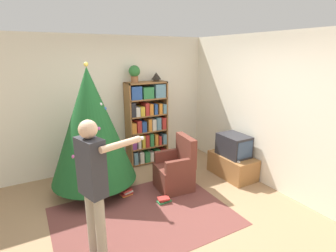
{
  "coord_description": "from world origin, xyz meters",
  "views": [
    {
      "loc": [
        -1.64,
        -2.82,
        2.27
      ],
      "look_at": [
        0.49,
        0.98,
        1.05
      ],
      "focal_mm": 28.0,
      "sensor_mm": 36.0,
      "label": 1
    }
  ],
  "objects_px": {
    "armchair": "(176,171)",
    "potted_plant": "(134,73)",
    "standing_person": "(93,182)",
    "table_lamp": "(156,76)",
    "christmas_tree": "(91,126)",
    "bookshelf": "(147,123)",
    "television": "(234,145)"
  },
  "relations": [
    {
      "from": "armchair",
      "to": "potted_plant",
      "type": "bearing_deg",
      "value": -166.59
    },
    {
      "from": "armchair",
      "to": "standing_person",
      "type": "bearing_deg",
      "value": -52.82
    },
    {
      "from": "potted_plant",
      "to": "table_lamp",
      "type": "xyz_separation_m",
      "value": [
        0.47,
        0.0,
        -0.09
      ]
    },
    {
      "from": "christmas_tree",
      "to": "armchair",
      "type": "distance_m",
      "value": 1.6
    },
    {
      "from": "bookshelf",
      "to": "standing_person",
      "type": "distance_m",
      "value": 2.8
    },
    {
      "from": "standing_person",
      "to": "bookshelf",
      "type": "bearing_deg",
      "value": 126.52
    },
    {
      "from": "christmas_tree",
      "to": "standing_person",
      "type": "distance_m",
      "value": 1.63
    },
    {
      "from": "armchair",
      "to": "standing_person",
      "type": "height_order",
      "value": "standing_person"
    },
    {
      "from": "table_lamp",
      "to": "television",
      "type": "bearing_deg",
      "value": -57.75
    },
    {
      "from": "christmas_tree",
      "to": "standing_person",
      "type": "height_order",
      "value": "christmas_tree"
    },
    {
      "from": "television",
      "to": "table_lamp",
      "type": "distance_m",
      "value": 2.05
    },
    {
      "from": "potted_plant",
      "to": "bookshelf",
      "type": "bearing_deg",
      "value": -3.05
    },
    {
      "from": "bookshelf",
      "to": "potted_plant",
      "type": "relative_size",
      "value": 5.2
    },
    {
      "from": "table_lamp",
      "to": "potted_plant",
      "type": "bearing_deg",
      "value": -180.0
    },
    {
      "from": "armchair",
      "to": "bookshelf",
      "type": "bearing_deg",
      "value": -176.92
    },
    {
      "from": "armchair",
      "to": "standing_person",
      "type": "xyz_separation_m",
      "value": [
        -1.6,
        -0.98,
        0.65
      ]
    },
    {
      "from": "bookshelf",
      "to": "table_lamp",
      "type": "height_order",
      "value": "table_lamp"
    },
    {
      "from": "potted_plant",
      "to": "television",
      "type": "bearing_deg",
      "value": -46.05
    },
    {
      "from": "television",
      "to": "standing_person",
      "type": "relative_size",
      "value": 0.35
    },
    {
      "from": "bookshelf",
      "to": "armchair",
      "type": "distance_m",
      "value": 1.39
    },
    {
      "from": "bookshelf",
      "to": "table_lamp",
      "type": "relative_size",
      "value": 8.56
    },
    {
      "from": "potted_plant",
      "to": "table_lamp",
      "type": "height_order",
      "value": "potted_plant"
    },
    {
      "from": "christmas_tree",
      "to": "potted_plant",
      "type": "bearing_deg",
      "value": 33.32
    },
    {
      "from": "television",
      "to": "christmas_tree",
      "type": "height_order",
      "value": "christmas_tree"
    },
    {
      "from": "bookshelf",
      "to": "armchair",
      "type": "bearing_deg",
      "value": -92.57
    },
    {
      "from": "television",
      "to": "table_lamp",
      "type": "bearing_deg",
      "value": 122.25
    },
    {
      "from": "potted_plant",
      "to": "table_lamp",
      "type": "bearing_deg",
      "value": 0.0
    },
    {
      "from": "armchair",
      "to": "potted_plant",
      "type": "xyz_separation_m",
      "value": [
        -0.18,
        1.29,
        1.58
      ]
    },
    {
      "from": "armchair",
      "to": "table_lamp",
      "type": "xyz_separation_m",
      "value": [
        0.29,
        1.29,
        1.49
      ]
    },
    {
      "from": "bookshelf",
      "to": "table_lamp",
      "type": "bearing_deg",
      "value": 3.01
    },
    {
      "from": "television",
      "to": "potted_plant",
      "type": "relative_size",
      "value": 1.75
    },
    {
      "from": "bookshelf",
      "to": "christmas_tree",
      "type": "height_order",
      "value": "christmas_tree"
    }
  ]
}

